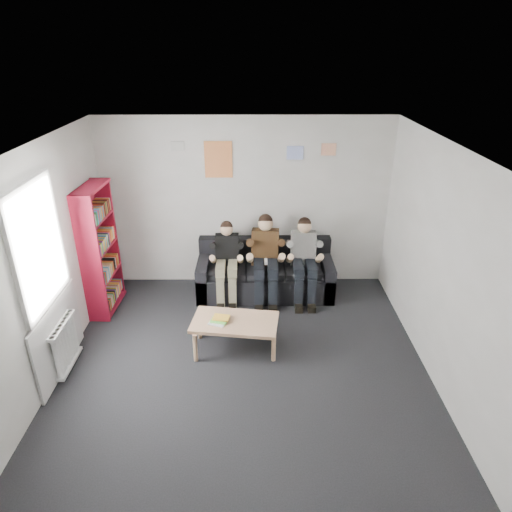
{
  "coord_description": "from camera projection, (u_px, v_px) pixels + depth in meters",
  "views": [
    {
      "loc": [
        0.12,
        -4.33,
        3.68
      ],
      "look_at": [
        0.16,
        1.3,
        1.01
      ],
      "focal_mm": 32.0,
      "sensor_mm": 36.0,
      "label": 1
    }
  ],
  "objects": [
    {
      "name": "person_right",
      "position": [
        304.0,
        261.0,
        6.94
      ],
      "size": [
        0.39,
        0.83,
        1.27
      ],
      "rotation": [
        0.0,
        0.0,
        -0.05
      ],
      "color": "white",
      "rests_on": "sofa"
    },
    {
      "name": "poster_blue",
      "position": [
        295.0,
        153.0,
        6.81
      ],
      "size": [
        0.25,
        0.01,
        0.2
      ],
      "primitive_type": "cube",
      "color": "#4673EE",
      "rests_on": "room_shell"
    },
    {
      "name": "poster_large",
      "position": [
        218.0,
        160.0,
        6.85
      ],
      "size": [
        0.42,
        0.01,
        0.55
      ],
      "primitive_type": "cube",
      "color": "gold",
      "rests_on": "room_shell"
    },
    {
      "name": "game_cases",
      "position": [
        219.0,
        320.0,
        5.79
      ],
      "size": [
        0.25,
        0.22,
        0.05
      ],
      "rotation": [
        0.0,
        0.0,
        -0.33
      ],
      "color": "white",
      "rests_on": "coffee_table"
    },
    {
      "name": "coffee_table",
      "position": [
        235.0,
        324.0,
        5.84
      ],
      "size": [
        1.09,
        0.6,
        0.44
      ],
      "rotation": [
        0.0,
        0.0,
        -0.13
      ],
      "color": "tan",
      "rests_on": "ground"
    },
    {
      "name": "poster_pink",
      "position": [
        329.0,
        149.0,
        6.8
      ],
      "size": [
        0.22,
        0.01,
        0.18
      ],
      "primitive_type": "cube",
      "color": "#E046A8",
      "rests_on": "room_shell"
    },
    {
      "name": "bookshelf",
      "position": [
        100.0,
        250.0,
        6.56
      ],
      "size": [
        0.28,
        0.85,
        1.89
      ],
      "rotation": [
        0.0,
        0.0,
        -0.05
      ],
      "color": "maroon",
      "rests_on": "ground"
    },
    {
      "name": "sofa",
      "position": [
        265.0,
        275.0,
        7.26
      ],
      "size": [
        2.11,
        0.86,
        0.82
      ],
      "color": "black",
      "rests_on": "ground"
    },
    {
      "name": "poster_sign",
      "position": [
        178.0,
        146.0,
        6.76
      ],
      "size": [
        0.2,
        0.01,
        0.14
      ],
      "primitive_type": "cube",
      "color": "silver",
      "rests_on": "room_shell"
    },
    {
      "name": "room_shell",
      "position": [
        242.0,
        279.0,
        4.9
      ],
      "size": [
        5.0,
        5.0,
        5.0
      ],
      "color": "black",
      "rests_on": "ground"
    },
    {
      "name": "radiator",
      "position": [
        66.0,
        345.0,
        5.5
      ],
      "size": [
        0.1,
        0.64,
        0.6
      ],
      "color": "white",
      "rests_on": "ground"
    },
    {
      "name": "window",
      "position": [
        49.0,
        296.0,
        5.21
      ],
      "size": [
        0.05,
        1.3,
        2.36
      ],
      "color": "white",
      "rests_on": "room_shell"
    },
    {
      "name": "person_middle",
      "position": [
        265.0,
        260.0,
        6.92
      ],
      "size": [
        0.41,
        0.88,
        1.32
      ],
      "rotation": [
        0.0,
        0.0,
        -0.09
      ],
      "color": "#473017",
      "rests_on": "sofa"
    },
    {
      "name": "person_left",
      "position": [
        227.0,
        262.0,
        6.94
      ],
      "size": [
        0.36,
        0.77,
        1.22
      ],
      "rotation": [
        0.0,
        0.0,
        0.03
      ],
      "color": "black",
      "rests_on": "sofa"
    }
  ]
}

